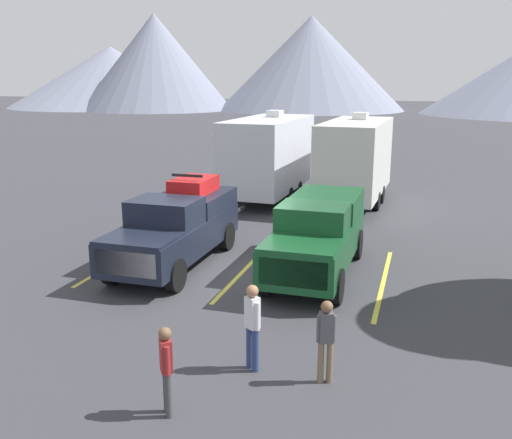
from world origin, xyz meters
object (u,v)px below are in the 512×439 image
at_px(camper_trailer_a, 268,154).
at_px(person_c, 166,365).
at_px(pickup_truck_a, 177,225).
at_px(person_a, 252,322).
at_px(person_b, 326,336).
at_px(pickup_truck_b, 318,234).
at_px(camper_trailer_b, 355,158).

relative_size(camper_trailer_a, person_c, 4.96).
height_order(pickup_truck_a, person_c, pickup_truck_a).
height_order(person_a, person_b, person_a).
relative_size(pickup_truck_b, person_c, 3.57).
bearing_deg(person_a, pickup_truck_a, 126.30).
relative_size(camper_trailer_a, person_b, 4.86).
bearing_deg(pickup_truck_b, person_a, -91.32).
bearing_deg(camper_trailer_a, person_c, -79.93).
xyz_separation_m(person_b, person_c, (-2.25, -1.72, -0.02)).
xyz_separation_m(camper_trailer_a, person_c, (2.92, -16.44, -1.16)).
relative_size(pickup_truck_a, person_b, 3.58).
bearing_deg(pickup_truck_b, person_c, -97.71).
bearing_deg(person_c, pickup_truck_a, 113.17).
xyz_separation_m(camper_trailer_b, person_b, (1.38, -14.72, -1.12)).
relative_size(pickup_truck_a, pickup_truck_b, 1.02).
height_order(pickup_truck_a, person_b, pickup_truck_a).
bearing_deg(person_b, pickup_truck_b, 102.26).
bearing_deg(camper_trailer_a, pickup_truck_b, -66.45).
height_order(pickup_truck_a, camper_trailer_a, camper_trailer_a).
distance_m(camper_trailer_a, person_b, 15.64).
distance_m(pickup_truck_b, camper_trailer_b, 9.05).
height_order(camper_trailer_a, camper_trailer_b, camper_trailer_a).
distance_m(pickup_truck_a, camper_trailer_a, 9.35).
bearing_deg(person_b, camper_trailer_b, 95.36).
xyz_separation_m(pickup_truck_b, camper_trailer_a, (-3.92, 9.00, 0.90)).
bearing_deg(pickup_truck_b, camper_trailer_a, 113.55).
relative_size(pickup_truck_a, person_c, 3.65).
bearing_deg(person_a, camper_trailer_a, 104.52).
height_order(camper_trailer_b, person_c, camper_trailer_b).
distance_m(person_a, person_c, 1.99).
bearing_deg(pickup_truck_b, person_b, -77.74).
relative_size(pickup_truck_b, person_a, 3.25).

